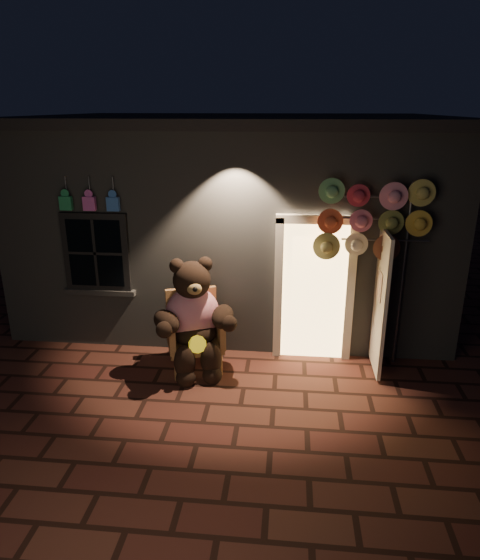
# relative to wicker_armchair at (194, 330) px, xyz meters

# --- Properties ---
(ground) EXTENTS (60.00, 60.00, 0.00)m
(ground) POSITION_rel_wicker_armchair_xyz_m (0.36, -1.00, -0.56)
(ground) COLOR #512A1F
(ground) RESTS_ON ground
(shop_building) EXTENTS (7.30, 5.95, 3.51)m
(shop_building) POSITION_rel_wicker_armchair_xyz_m (0.36, 2.99, 1.17)
(shop_building) COLOR slate
(shop_building) RESTS_ON ground
(wicker_armchair) EXTENTS (0.94, 0.90, 1.12)m
(wicker_armchair) POSITION_rel_wicker_armchair_xyz_m (0.00, 0.00, 0.00)
(wicker_armchair) COLOR #AA7841
(wicker_armchair) RESTS_ON ground
(teddy_bear) EXTENTS (1.18, 1.09, 1.71)m
(teddy_bear) POSITION_rel_wicker_armchair_xyz_m (0.03, -0.14, 0.25)
(teddy_bear) COLOR red
(teddy_bear) RESTS_ON ground
(hat_rack) EXTENTS (1.54, 0.22, 2.69)m
(hat_rack) POSITION_rel_wicker_armchair_xyz_m (2.43, 0.28, 1.61)
(hat_rack) COLOR #59595E
(hat_rack) RESTS_ON ground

